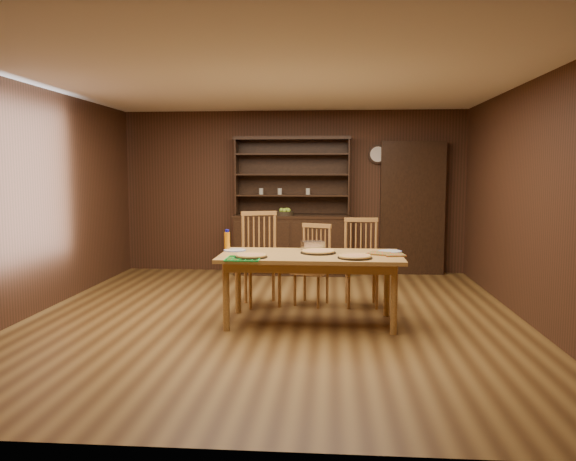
# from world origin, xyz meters

# --- Properties ---
(floor) EXTENTS (6.00, 6.00, 0.00)m
(floor) POSITION_xyz_m (0.00, 0.00, 0.00)
(floor) COLOR brown
(floor) RESTS_ON ground
(room_shell) EXTENTS (6.00, 6.00, 6.00)m
(room_shell) POSITION_xyz_m (0.00, 0.00, 1.58)
(room_shell) COLOR white
(room_shell) RESTS_ON floor
(china_hutch) EXTENTS (1.84, 0.52, 2.17)m
(china_hutch) POSITION_xyz_m (-0.00, 2.75, 0.60)
(china_hutch) COLOR black
(china_hutch) RESTS_ON floor
(doorway) EXTENTS (1.00, 0.18, 2.10)m
(doorway) POSITION_xyz_m (1.90, 2.90, 1.05)
(doorway) COLOR black
(doorway) RESTS_ON floor
(wall_clock) EXTENTS (0.30, 0.05, 0.30)m
(wall_clock) POSITION_xyz_m (1.35, 2.96, 1.90)
(wall_clock) COLOR black
(wall_clock) RESTS_ON room_shell
(dining_table) EXTENTS (1.93, 0.96, 0.75)m
(dining_table) POSITION_xyz_m (0.41, -0.18, 0.67)
(dining_table) COLOR #BC8941
(dining_table) RESTS_ON floor
(chair_left) EXTENTS (0.59, 0.57, 1.14)m
(chair_left) POSITION_xyz_m (-0.23, 0.67, 0.61)
(chair_left) COLOR #B8803F
(chair_left) RESTS_ON floor
(chair_center) EXTENTS (0.52, 0.50, 0.98)m
(chair_center) POSITION_xyz_m (0.41, 0.73, 0.52)
(chair_center) COLOR #B8803F
(chair_center) RESTS_ON floor
(chair_right) EXTENTS (0.45, 0.43, 1.06)m
(chair_right) POSITION_xyz_m (1.00, 0.71, 0.56)
(chair_right) COLOR #B8803F
(chair_right) RESTS_ON floor
(pizza_left) EXTENTS (0.34, 0.34, 0.04)m
(pizza_left) POSITION_xyz_m (-0.19, -0.46, 0.77)
(pizza_left) COLOR black
(pizza_left) RESTS_ON dining_table
(pizza_right) EXTENTS (0.36, 0.36, 0.04)m
(pizza_right) POSITION_xyz_m (0.87, -0.43, 0.77)
(pizza_right) COLOR black
(pizza_right) RESTS_ON dining_table
(pizza_center) EXTENTS (0.39, 0.39, 0.04)m
(pizza_center) POSITION_xyz_m (0.49, -0.10, 0.77)
(pizza_center) COLOR black
(pizza_center) RESTS_ON dining_table
(cooling_rack) EXTENTS (0.39, 0.39, 0.02)m
(cooling_rack) POSITION_xyz_m (-0.25, -0.57, 0.76)
(cooling_rack) COLOR #0B9B2E
(cooling_rack) RESTS_ON dining_table
(plate_left) EXTENTS (0.25, 0.25, 0.02)m
(plate_left) POSITION_xyz_m (-0.43, -0.01, 0.76)
(plate_left) COLOR silver
(plate_left) RESTS_ON dining_table
(plate_right) EXTENTS (0.26, 0.26, 0.02)m
(plate_right) POSITION_xyz_m (1.27, 0.04, 0.76)
(plate_right) COLOR silver
(plate_right) RESTS_ON dining_table
(foil_dish) EXTENTS (0.28, 0.24, 0.10)m
(foil_dish) POSITION_xyz_m (0.42, 0.16, 0.80)
(foil_dish) COLOR white
(foil_dish) RESTS_ON dining_table
(juice_bottle) EXTENTS (0.06, 0.06, 0.23)m
(juice_bottle) POSITION_xyz_m (-0.54, 0.07, 0.86)
(juice_bottle) COLOR orange
(juice_bottle) RESTS_ON dining_table
(pot_holder_a) EXTENTS (0.24, 0.24, 0.02)m
(pot_holder_a) POSITION_xyz_m (1.29, -0.21, 0.76)
(pot_holder_a) COLOR red
(pot_holder_a) RESTS_ON dining_table
(pot_holder_b) EXTENTS (0.29, 0.29, 0.02)m
(pot_holder_b) POSITION_xyz_m (1.13, -0.13, 0.76)
(pot_holder_b) COLOR red
(pot_holder_b) RESTS_ON dining_table
(fruit_bowl) EXTENTS (0.30, 0.30, 0.12)m
(fruit_bowl) POSITION_xyz_m (-0.11, 2.69, 0.98)
(fruit_bowl) COLOR black
(fruit_bowl) RESTS_ON china_hutch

